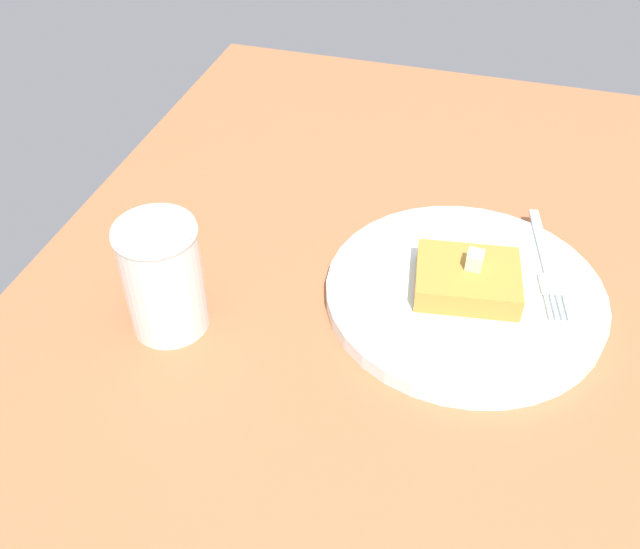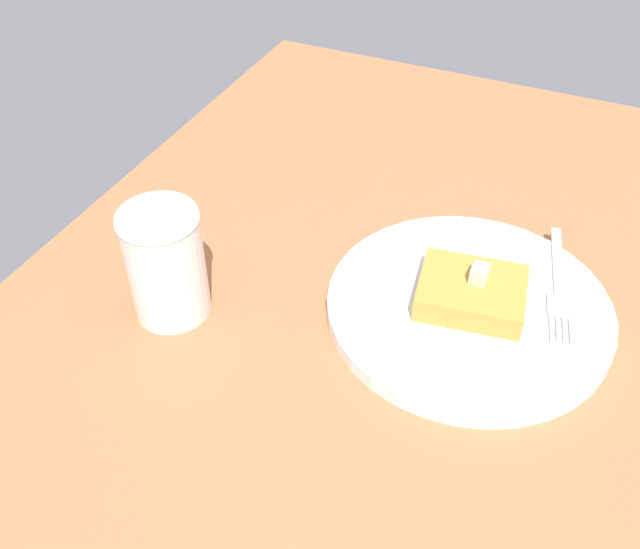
# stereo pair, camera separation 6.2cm
# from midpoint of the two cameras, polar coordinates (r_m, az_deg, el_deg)

# --- Properties ---
(table_surface) EXTENTS (0.91, 0.91, 0.02)m
(table_surface) POSITION_cam_midpoint_polar(r_m,az_deg,el_deg) (0.69, 11.74, -2.43)
(table_surface) COLOR #A4603B
(table_surface) RESTS_ON ground
(plate) EXTENTS (0.26, 0.26, 0.01)m
(plate) POSITION_cam_midpoint_polar(r_m,az_deg,el_deg) (0.67, 8.90, -1.63)
(plate) COLOR silver
(plate) RESTS_ON table_surface
(toast_slice_center) EXTENTS (0.10, 0.09, 0.02)m
(toast_slice_center) POSITION_cam_midpoint_polar(r_m,az_deg,el_deg) (0.65, 9.06, -0.48)
(toast_slice_center) COLOR #B18233
(toast_slice_center) RESTS_ON plate
(butter_pat_primary) EXTENTS (0.02, 0.02, 0.02)m
(butter_pat_primary) POSITION_cam_midpoint_polar(r_m,az_deg,el_deg) (0.64, 9.62, 1.03)
(butter_pat_primary) COLOR #F3E9B6
(butter_pat_primary) RESTS_ON toast_slice_center
(fork) EXTENTS (0.05, 0.16, 0.00)m
(fork) POSITION_cam_midpoint_polar(r_m,az_deg,el_deg) (0.70, 15.34, 0.39)
(fork) COLOR silver
(fork) RESTS_ON plate
(syrup_jar) EXTENTS (0.07, 0.07, 0.11)m
(syrup_jar) POSITION_cam_midpoint_polar(r_m,az_deg,el_deg) (0.63, -15.17, -0.70)
(syrup_jar) COLOR #57260C
(syrup_jar) RESTS_ON table_surface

